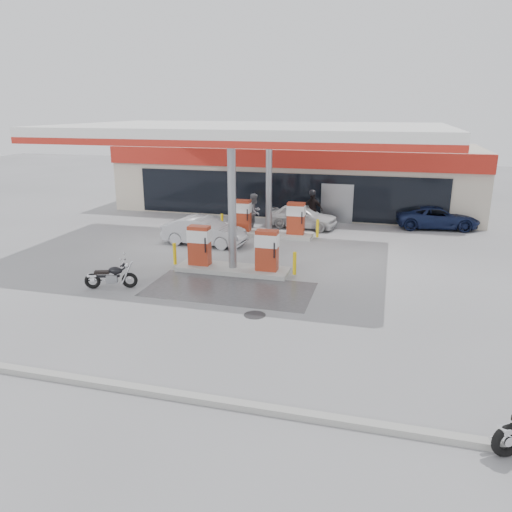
{
  "coord_description": "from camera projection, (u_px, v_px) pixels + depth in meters",
  "views": [
    {
      "loc": [
        5.85,
        -16.06,
        6.32
      ],
      "look_at": [
        1.38,
        0.44,
        1.2
      ],
      "focal_mm": 35.0,
      "sensor_mm": 36.0,
      "label": 1
    }
  ],
  "objects": [
    {
      "name": "ground",
      "position": [
        216.0,
        288.0,
        18.13
      ],
      "size": [
        90.0,
        90.0,
        0.0
      ],
      "primitive_type": "plane",
      "color": "gray",
      "rests_on": "ground"
    },
    {
      "name": "wet_patch",
      "position": [
        229.0,
        289.0,
        18.0
      ],
      "size": [
        6.0,
        3.0,
        0.0
      ],
      "primitive_type": "cube",
      "color": "#4C4C4F",
      "rests_on": "ground"
    },
    {
      "name": "drain_cover",
      "position": [
        255.0,
        315.0,
        15.78
      ],
      "size": [
        0.7,
        0.7,
        0.01
      ],
      "primitive_type": "cylinder",
      "color": "#38383A",
      "rests_on": "ground"
    },
    {
      "name": "kerb",
      "position": [
        116.0,
        386.0,
        11.63
      ],
      "size": [
        28.0,
        0.25,
        0.15
      ],
      "primitive_type": "cube",
      "color": "gray",
      "rests_on": "ground"
    },
    {
      "name": "store_building",
      "position": [
        298.0,
        176.0,
        32.29
      ],
      "size": [
        22.0,
        8.22,
        4.0
      ],
      "color": "#BDB49E",
      "rests_on": "ground"
    },
    {
      "name": "canopy",
      "position": [
        253.0,
        133.0,
        21.24
      ],
      "size": [
        16.0,
        10.02,
        5.51
      ],
      "color": "silver",
      "rests_on": "ground"
    },
    {
      "name": "pump_island_near",
      "position": [
        233.0,
        254.0,
        19.77
      ],
      "size": [
        5.14,
        1.3,
        1.78
      ],
      "color": "#9E9E99",
      "rests_on": "ground"
    },
    {
      "name": "pump_island_far",
      "position": [
        269.0,
        222.0,
        25.32
      ],
      "size": [
        5.14,
        1.3,
        1.78
      ],
      "color": "#9E9E99",
      "rests_on": "ground"
    },
    {
      "name": "parked_motorcycle",
      "position": [
        112.0,
        277.0,
        18.01
      ],
      "size": [
        1.84,
        0.88,
        0.98
      ],
      "rotation": [
        0.0,
        0.0,
        0.33
      ],
      "color": "black",
      "rests_on": "ground"
    },
    {
      "name": "sedan_white",
      "position": [
        302.0,
        216.0,
        27.04
      ],
      "size": [
        4.02,
        2.14,
        1.3
      ],
      "primitive_type": "imported",
      "rotation": [
        0.0,
        0.0,
        1.41
      ],
      "color": "silver",
      "rests_on": "ground"
    },
    {
      "name": "attendant",
      "position": [
        255.0,
        212.0,
        26.42
      ],
      "size": [
        0.98,
        1.12,
        1.96
      ],
      "primitive_type": "imported",
      "rotation": [
        0.0,
        0.0,
        1.29
      ],
      "color": "slate",
      "rests_on": "ground"
    },
    {
      "name": "hatchback_silver",
      "position": [
        204.0,
        231.0,
        23.67
      ],
      "size": [
        4.1,
        1.69,
        1.32
      ],
      "primitive_type": "imported",
      "rotation": [
        0.0,
        0.0,
        1.5
      ],
      "color": "#A9ABB2",
      "rests_on": "ground"
    },
    {
      "name": "parked_car_left",
      "position": [
        166.0,
        197.0,
        33.02
      ],
      "size": [
        4.23,
        2.43,
        1.15
      ],
      "primitive_type": "imported",
      "rotation": [
        0.0,
        0.0,
        1.35
      ],
      "color": "black",
      "rests_on": "ground"
    },
    {
      "name": "parked_car_right",
      "position": [
        437.0,
        217.0,
        26.95
      ],
      "size": [
        4.56,
        2.53,
        1.21
      ],
      "primitive_type": "imported",
      "rotation": [
        0.0,
        0.0,
        1.7
      ],
      "color": "#131D42",
      "rests_on": "ground"
    },
    {
      "name": "biker_walking",
      "position": [
        312.0,
        210.0,
        26.94
      ],
      "size": [
        1.23,
        0.8,
        1.95
      ],
      "primitive_type": "imported",
      "rotation": [
        0.0,
        0.0,
        0.31
      ],
      "color": "black",
      "rests_on": "ground"
    }
  ]
}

